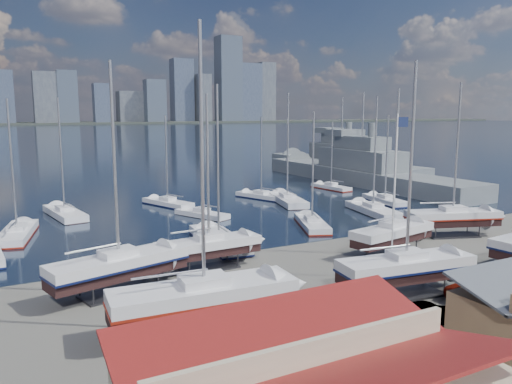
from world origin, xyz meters
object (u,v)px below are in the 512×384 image
naval_ship_west (341,163)px  flagpole (396,184)px  car_a (353,333)px  naval_ship_east (361,175)px  sailboat_cradle_0 (119,265)px

naval_ship_west → flagpole: 75.06m
car_a → naval_ship_east: bearing=37.5°
naval_ship_east → car_a: naval_ship_east is taller
sailboat_cradle_0 → car_a: size_ratio=4.08×
naval_ship_west → flagpole: size_ratio=3.54×
flagpole → naval_ship_west: bearing=55.8°
flagpole → sailboat_cradle_0: bearing=161.6°
naval_ship_west → sailboat_cradle_0: bearing=127.8°
naval_ship_east → naval_ship_west: bearing=-28.0°
sailboat_cradle_0 → naval_ship_east: bearing=20.2°
naval_ship_east → flagpole: naval_ship_east is taller
sailboat_cradle_0 → flagpole: bearing=-33.0°
naval_ship_west → car_a: bearing=139.3°
flagpole → naval_ship_east: bearing=53.1°
naval_ship_east → flagpole: size_ratio=3.91×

